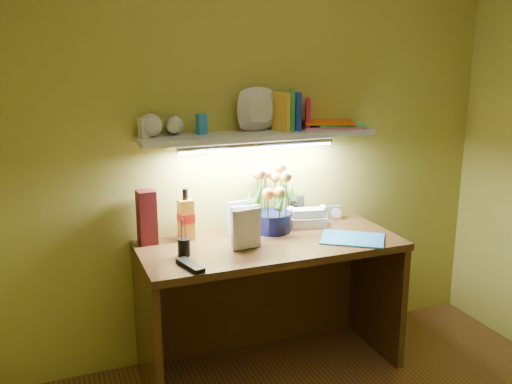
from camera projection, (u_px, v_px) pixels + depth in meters
desk at (270, 306)px, 3.14m from camera, size 1.40×0.60×0.75m
flower_bouquet at (272, 198)px, 3.18m from camera, size 0.27×0.27×0.38m
telephone at (307, 216)px, 3.30m from camera, size 0.23×0.19×0.12m
desk_clock at (334, 212)px, 3.44m from camera, size 0.09×0.07×0.08m
whisky_bottle at (186, 214)px, 3.06m from camera, size 0.08×0.08×0.28m
whisky_box at (147, 217)px, 2.99m from camera, size 0.10×0.10×0.29m
pen_cup at (184, 241)px, 2.83m from camera, size 0.08×0.08×0.15m
art_card at (243, 217)px, 3.17m from camera, size 0.19×0.06×0.18m
tv_remote at (190, 265)px, 2.69m from camera, size 0.10×0.20×0.02m
blue_folder at (353, 239)px, 3.08m from camera, size 0.41×0.39×0.01m
desk_book_a at (233, 231)px, 2.88m from camera, size 0.16×0.03×0.21m
desk_book_b at (231, 227)px, 2.95m from camera, size 0.16×0.03×0.21m
wall_shelf at (263, 128)px, 3.07m from camera, size 1.31×0.34×0.25m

